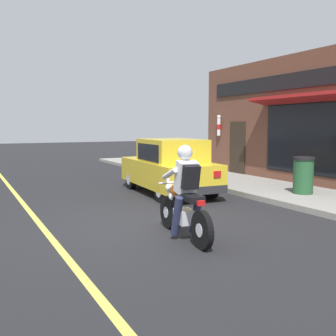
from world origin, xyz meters
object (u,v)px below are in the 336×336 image
motorcycle_with_rider (184,200)px  traffic_cone (205,163)px  car_hatchback (169,167)px  trash_bin (303,175)px  fire_hydrant (206,167)px

motorcycle_with_rider → traffic_cone: size_ratio=3.37×
car_hatchback → traffic_cone: bearing=44.9°
motorcycle_with_rider → traffic_cone: bearing=54.6°
motorcycle_with_rider → car_hatchback: 4.52m
car_hatchback → trash_bin: size_ratio=3.95×
car_hatchback → fire_hydrant: (1.98, 1.14, -0.19)m
trash_bin → traffic_cone: size_ratio=1.63×
fire_hydrant → trash_bin: bearing=-77.0°
motorcycle_with_rider → trash_bin: motorcycle_with_rider is taller
car_hatchback → fire_hydrant: size_ratio=4.40×
motorcycle_with_rider → car_hatchback: motorcycle_with_rider is taller
car_hatchback → traffic_cone: 4.97m
fire_hydrant → traffic_cone: fire_hydrant is taller
trash_bin → car_hatchback: bearing=139.7°
motorcycle_with_rider → traffic_cone: motorcycle_with_rider is taller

